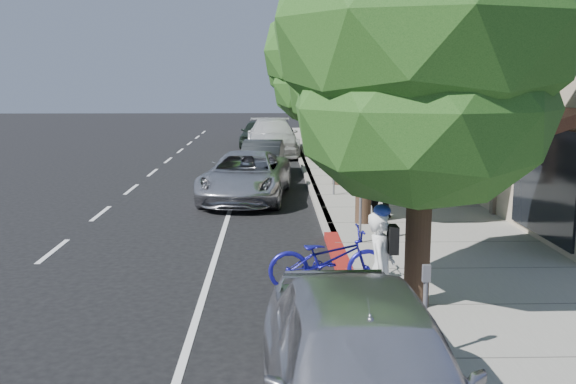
{
  "coord_description": "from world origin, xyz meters",
  "views": [
    {
      "loc": [
        -1.41,
        -11.75,
        3.72
      ],
      "look_at": [
        -1.05,
        1.69,
        1.35
      ],
      "focal_mm": 40.0,
      "sensor_mm": 36.0,
      "label": 1
    }
  ],
  "objects_px": {
    "dark_sedan": "(262,159)",
    "dark_suv_far": "(258,133)",
    "street_tree_5": "(309,73)",
    "white_pickup": "(272,137)",
    "street_tree_2": "(340,47)",
    "street_tree_1": "(367,30)",
    "bicycle": "(328,259)",
    "street_tree_4": "(315,69)",
    "street_tree_3": "(325,54)",
    "pedestrian": "(375,182)",
    "silver_suv": "(246,176)",
    "near_car_a": "(364,376)",
    "cyclist": "(381,269)",
    "street_tree_0": "(426,30)"
  },
  "relations": [
    {
      "from": "street_tree_4",
      "to": "silver_suv",
      "type": "bearing_deg",
      "value": -102.49
    },
    {
      "from": "street_tree_1",
      "to": "bicycle",
      "type": "height_order",
      "value": "street_tree_1"
    },
    {
      "from": "cyclist",
      "to": "dark_sedan",
      "type": "distance_m",
      "value": 15.25
    },
    {
      "from": "street_tree_1",
      "to": "street_tree_4",
      "type": "distance_m",
      "value": 18.01
    },
    {
      "from": "street_tree_2",
      "to": "pedestrian",
      "type": "xyz_separation_m",
      "value": [
        0.39,
        -5.41,
        -3.68
      ]
    },
    {
      "from": "street_tree_0",
      "to": "dark_sedan",
      "type": "bearing_deg",
      "value": 100.21
    },
    {
      "from": "street_tree_4",
      "to": "white_pickup",
      "type": "bearing_deg",
      "value": -139.55
    },
    {
      "from": "dark_suv_far",
      "to": "white_pickup",
      "type": "bearing_deg",
      "value": -74.21
    },
    {
      "from": "silver_suv",
      "to": "pedestrian",
      "type": "height_order",
      "value": "pedestrian"
    },
    {
      "from": "dark_sedan",
      "to": "dark_suv_far",
      "type": "xyz_separation_m",
      "value": [
        -0.38,
        11.46,
        0.05
      ]
    },
    {
      "from": "street_tree_2",
      "to": "cyclist",
      "type": "distance_m",
      "value": 13.02
    },
    {
      "from": "street_tree_4",
      "to": "pedestrian",
      "type": "relative_size",
      "value": 3.78
    },
    {
      "from": "dark_sedan",
      "to": "white_pickup",
      "type": "height_order",
      "value": "white_pickup"
    },
    {
      "from": "cyclist",
      "to": "silver_suv",
      "type": "height_order",
      "value": "cyclist"
    },
    {
      "from": "street_tree_3",
      "to": "silver_suv",
      "type": "height_order",
      "value": "street_tree_3"
    },
    {
      "from": "street_tree_5",
      "to": "dark_sedan",
      "type": "xyz_separation_m",
      "value": [
        -2.65,
        -15.29,
        -3.4
      ]
    },
    {
      "from": "street_tree_3",
      "to": "dark_suv_far",
      "type": "distance_m",
      "value": 9.59
    },
    {
      "from": "street_tree_1",
      "to": "white_pickup",
      "type": "xyz_separation_m",
      "value": [
        -2.25,
        16.08,
        -4.01
      ]
    },
    {
      "from": "street_tree_5",
      "to": "white_pickup",
      "type": "relative_size",
      "value": 1.13
    },
    {
      "from": "bicycle",
      "to": "street_tree_1",
      "type": "bearing_deg",
      "value": -19.3
    },
    {
      "from": "cyclist",
      "to": "silver_suv",
      "type": "bearing_deg",
      "value": 27.12
    },
    {
      "from": "dark_sedan",
      "to": "street_tree_5",
      "type": "bearing_deg",
      "value": 84.82
    },
    {
      "from": "street_tree_2",
      "to": "near_car_a",
      "type": "bearing_deg",
      "value": -95.04
    },
    {
      "from": "street_tree_4",
      "to": "bicycle",
      "type": "height_order",
      "value": "street_tree_4"
    },
    {
      "from": "street_tree_4",
      "to": "bicycle",
      "type": "distance_m",
      "value": 23.06
    },
    {
      "from": "street_tree_1",
      "to": "pedestrian",
      "type": "distance_m",
      "value": 3.84
    },
    {
      "from": "street_tree_4",
      "to": "street_tree_3",
      "type": "bearing_deg",
      "value": -90.0
    },
    {
      "from": "street_tree_1",
      "to": "bicycle",
      "type": "xyz_separation_m",
      "value": [
        -1.3,
        -4.73,
        -4.32
      ]
    },
    {
      "from": "street_tree_3",
      "to": "street_tree_4",
      "type": "bearing_deg",
      "value": 90.0
    },
    {
      "from": "bicycle",
      "to": "pedestrian",
      "type": "height_order",
      "value": "pedestrian"
    },
    {
      "from": "silver_suv",
      "to": "pedestrian",
      "type": "bearing_deg",
      "value": -38.31
    },
    {
      "from": "street_tree_4",
      "to": "dark_suv_far",
      "type": "bearing_deg",
      "value": 144.35
    },
    {
      "from": "near_car_a",
      "to": "pedestrian",
      "type": "height_order",
      "value": "pedestrian"
    },
    {
      "from": "silver_suv",
      "to": "near_car_a",
      "type": "height_order",
      "value": "near_car_a"
    },
    {
      "from": "white_pickup",
      "to": "pedestrian",
      "type": "xyz_separation_m",
      "value": [
        2.64,
        -15.49,
        0.23
      ]
    },
    {
      "from": "bicycle",
      "to": "dark_suv_far",
      "type": "distance_m",
      "value": 24.96
    },
    {
      "from": "white_pickup",
      "to": "street_tree_2",
      "type": "bearing_deg",
      "value": -79.82
    },
    {
      "from": "dark_sedan",
      "to": "pedestrian",
      "type": "height_order",
      "value": "pedestrian"
    },
    {
      "from": "white_pickup",
      "to": "dark_suv_far",
      "type": "xyz_separation_m",
      "value": [
        -0.78,
        4.09,
        -0.13
      ]
    },
    {
      "from": "street_tree_2",
      "to": "street_tree_3",
      "type": "distance_m",
      "value": 6.0
    },
    {
      "from": "street_tree_2",
      "to": "street_tree_5",
      "type": "bearing_deg",
      "value": 90.0
    },
    {
      "from": "street_tree_0",
      "to": "bicycle",
      "type": "relative_size",
      "value": 3.41
    },
    {
      "from": "street_tree_0",
      "to": "street_tree_3",
      "type": "bearing_deg",
      "value": 90.0
    },
    {
      "from": "white_pickup",
      "to": "street_tree_4",
      "type": "bearing_deg",
      "value": 38.05
    },
    {
      "from": "dark_sedan",
      "to": "white_pickup",
      "type": "relative_size",
      "value": 0.7
    },
    {
      "from": "bicycle",
      "to": "dark_sedan",
      "type": "height_order",
      "value": "dark_sedan"
    },
    {
      "from": "street_tree_3",
      "to": "white_pickup",
      "type": "height_order",
      "value": "street_tree_3"
    },
    {
      "from": "near_car_a",
      "to": "dark_suv_far",
      "type": "bearing_deg",
      "value": 91.37
    },
    {
      "from": "silver_suv",
      "to": "dark_sedan",
      "type": "distance_m",
      "value": 4.73
    },
    {
      "from": "street_tree_0",
      "to": "white_pickup",
      "type": "bearing_deg",
      "value": 95.82
    }
  ]
}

